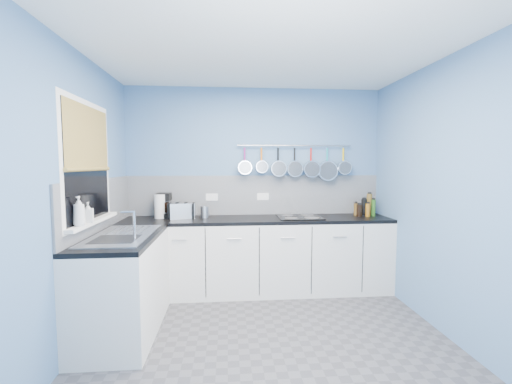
{
  "coord_description": "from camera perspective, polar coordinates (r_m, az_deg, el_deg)",
  "views": [
    {
      "loc": [
        -0.34,
        -2.76,
        1.54
      ],
      "look_at": [
        -0.05,
        0.75,
        1.25
      ],
      "focal_mm": 23.42,
      "sensor_mm": 36.0,
      "label": 1
    }
  ],
  "objects": [
    {
      "name": "floor",
      "position": [
        3.18,
        2.23,
        -24.45
      ],
      "size": [
        3.2,
        3.0,
        0.02
      ],
      "primitive_type": "cube",
      "color": "#47474C",
      "rests_on": "ground"
    },
    {
      "name": "ceiling",
      "position": [
        2.94,
        2.4,
        23.96
      ],
      "size": [
        3.2,
        3.0,
        0.02
      ],
      "primitive_type": "cube",
      "color": "white",
      "rests_on": "ground"
    },
    {
      "name": "wall_back",
      "position": [
        4.29,
        -0.18,
        0.83
      ],
      "size": [
        3.2,
        0.02,
        2.5
      ],
      "primitive_type": "cube",
      "color": "#4D75A3",
      "rests_on": "ground"
    },
    {
      "name": "wall_front",
      "position": [
        1.32,
        10.47,
        -7.95
      ],
      "size": [
        3.2,
        0.02,
        2.5
      ],
      "primitive_type": "cube",
      "color": "#4D75A3",
      "rests_on": "ground"
    },
    {
      "name": "wall_left",
      "position": [
        3.05,
        -29.32,
        -1.34
      ],
      "size": [
        0.02,
        3.0,
        2.5
      ],
      "primitive_type": "cube",
      "color": "#4D75A3",
      "rests_on": "ground"
    },
    {
      "name": "wall_right",
      "position": [
        3.39,
        30.42,
        -0.84
      ],
      "size": [
        0.02,
        3.0,
        2.5
      ],
      "primitive_type": "cube",
      "color": "#4D75A3",
      "rests_on": "ground"
    },
    {
      "name": "backsplash_back",
      "position": [
        4.28,
        -0.16,
        -0.53
      ],
      "size": [
        3.2,
        0.02,
        0.5
      ],
      "primitive_type": "cube",
      "color": "#9FA0A3",
      "rests_on": "wall_back"
    },
    {
      "name": "backsplash_left",
      "position": [
        3.6,
        -24.99,
        -1.95
      ],
      "size": [
        0.02,
        1.8,
        0.5
      ],
      "primitive_type": "cube",
      "color": "#9FA0A3",
      "rests_on": "wall_left"
    },
    {
      "name": "cabinet_run_back",
      "position": [
        4.12,
        0.17,
        -10.91
      ],
      "size": [
        3.2,
        0.6,
        0.86
      ],
      "primitive_type": "cube",
      "color": "silver",
      "rests_on": "ground"
    },
    {
      "name": "worktop_back",
      "position": [
        4.03,
        0.18,
        -4.73
      ],
      "size": [
        3.2,
        0.6,
        0.04
      ],
      "primitive_type": "cube",
      "color": "black",
      "rests_on": "cabinet_run_back"
    },
    {
      "name": "cabinet_run_left",
      "position": [
        3.39,
        -21.63,
        -14.74
      ],
      "size": [
        0.6,
        1.2,
        0.86
      ],
      "primitive_type": "cube",
      "color": "silver",
      "rests_on": "ground"
    },
    {
      "name": "worktop_left",
      "position": [
        3.27,
        -21.87,
        -7.27
      ],
      "size": [
        0.6,
        1.2,
        0.04
      ],
      "primitive_type": "cube",
      "color": "black",
      "rests_on": "cabinet_run_left"
    },
    {
      "name": "window_frame",
      "position": [
        3.3,
        -26.81,
        4.39
      ],
      "size": [
        0.01,
        1.0,
        1.1
      ],
      "primitive_type": "cube",
      "color": "white",
      "rests_on": "wall_left"
    },
    {
      "name": "window_glass",
      "position": [
        3.29,
        -26.73,
        4.39
      ],
      "size": [
        0.01,
        0.9,
        1.0
      ],
      "primitive_type": "cube",
      "color": "black",
      "rests_on": "wall_left"
    },
    {
      "name": "bamboo_blind",
      "position": [
        3.3,
        -26.75,
        8.3
      ],
      "size": [
        0.01,
        0.9,
        0.55
      ],
      "primitive_type": "cube",
      "color": "#AC8D3E",
      "rests_on": "wall_left"
    },
    {
      "name": "window_sill",
      "position": [
        3.32,
        -26.08,
        -4.5
      ],
      "size": [
        0.1,
        0.98,
        0.03
      ],
      "primitive_type": "cube",
      "color": "white",
      "rests_on": "wall_left"
    },
    {
      "name": "sink_unit",
      "position": [
        3.27,
        -21.88,
        -6.86
      ],
      "size": [
        0.5,
        0.95,
        0.01
      ],
      "primitive_type": "cube",
      "color": "silver",
      "rests_on": "worktop_left"
    },
    {
      "name": "mixer_tap",
      "position": [
        3.03,
        -20.05,
        -5.26
      ],
      "size": [
        0.12,
        0.08,
        0.26
      ],
      "primitive_type": null,
      "color": "silver",
      "rests_on": "worktop_left"
    },
    {
      "name": "socket_left",
      "position": [
        4.26,
        -7.54,
        -0.86
      ],
      "size": [
        0.15,
        0.01,
        0.09
      ],
      "primitive_type": "cube",
      "color": "white",
      "rests_on": "backsplash_back"
    },
    {
      "name": "socket_right",
      "position": [
        4.27,
        1.19,
        -0.8
      ],
      "size": [
        0.15,
        0.01,
        0.09
      ],
      "primitive_type": "cube",
      "color": "white",
      "rests_on": "backsplash_back"
    },
    {
      "name": "pot_rail",
      "position": [
        4.3,
        6.61,
        7.88
      ],
      "size": [
        1.45,
        0.02,
        0.02
      ],
      "primitive_type": "cylinder",
      "rotation": [
        0.0,
        1.57,
        0.0
      ],
      "color": "silver",
      "rests_on": "wall_back"
    },
    {
      "name": "soap_bottle_a",
      "position": [
        3.01,
        -27.98,
        -2.9
      ],
      "size": [
        0.09,
        0.1,
        0.24
      ],
      "primitive_type": "imported",
      "rotation": [
        0.0,
        0.0,
        0.03
      ],
      "color": "white",
      "rests_on": "window_sill"
    },
    {
      "name": "soap_bottle_b",
      "position": [
        3.17,
        -26.76,
        -3.11
      ],
      "size": [
        0.09,
        0.1,
        0.17
      ],
      "primitive_type": "imported",
      "rotation": [
        0.0,
        0.0,
        0.24
      ],
      "color": "white",
      "rests_on": "window_sill"
    },
    {
      "name": "paper_towel",
      "position": [
        4.15,
        -16.1,
        -2.37
      ],
      "size": [
        0.13,
        0.13,
        0.29
      ],
      "primitive_type": "cylinder",
      "rotation": [
        0.0,
        0.0,
        0.04
      ],
      "color": "white",
      "rests_on": "worktop_back"
    },
    {
      "name": "coffee_maker",
      "position": [
        4.19,
        -15.47,
        -2.21
      ],
      "size": [
        0.18,
        0.19,
        0.3
      ],
      "primitive_type": null,
      "rotation": [
        0.0,
        0.0,
        -0.05
      ],
      "color": "black",
      "rests_on": "worktop_back"
    },
    {
      "name": "toaster",
      "position": [
        4.07,
        -12.58,
        -3.15
      ],
      "size": [
        0.32,
        0.24,
        0.18
      ],
      "primitive_type": "cube",
      "rotation": [
        0.0,
        0.0,
        0.28
      ],
      "color": "silver",
      "rests_on": "worktop_back"
    },
    {
      "name": "canister",
      "position": [
        4.07,
        -8.76,
        -3.39
      ],
      "size": [
        0.12,
        0.12,
        0.14
      ],
      "primitive_type": "cylinder",
      "rotation": [
        0.0,
        0.0,
        -0.21
      ],
      "color": "silver",
      "rests_on": "worktop_back"
    },
    {
      "name": "hob",
      "position": [
        4.08,
        7.42,
        -4.27
      ],
      "size": [
        0.52,
        0.46,
        0.01
      ],
      "primitive_type": "cube",
      "color": "black",
      "rests_on": "worktop_back"
    },
    {
      "name": "pan_0",
      "position": [
        4.2,
        -1.95,
        5.5
      ],
      "size": [
        0.17,
        0.13,
        0.36
      ],
      "primitive_type": null,
      "color": "silver",
      "rests_on": "pot_rail"
    },
    {
      "name": "pan_1",
      "position": [
        4.22,
        0.94,
        5.63
      ],
      "size": [
        0.15,
        0.11,
        0.34
      ],
      "primitive_type": null,
      "color": "silver",
      "rests_on": "pot_rail"
    },
    {
      "name": "pan_2",
      "position": [
        4.24,
        3.79,
        5.31
      ],
      "size": [
        0.2,
        0.11,
        0.39
      ],
      "primitive_type": null,
      "color": "silver",
      "rests_on": "pot_rail"
    },
    {
      "name": "pan_3",
      "position": [
        4.28,
        6.61,
        5.23
      ],
      "size": [
        0.21,
        0.08,
        0.4
      ],
      "primitive_type": null,
      "color": "silver",
      "rests_on": "pot_rail"
    },
    {
      "name": "pan_4",
      "position": [
        4.33,
        9.37,
        5.15
      ],
      "size": [
        0.21,
        0.1,
        0.4
      ],
      "primitive_type": null,
      "color": "silver",
      "rests_on": "pot_rail"
    },
    {
      "name": "pan_5",
      "position": [
        4.38,
        12.05,
        4.81
      ],
      "size": [
        0.26,
        0.08,
        0.45
      ],
      "primitive_type": null,
      "color": "silver",
      "rests_on": "pot_rail"
    },
    {
      "name": "pan_6",
      "position": [
        4.45,
        14.68,
        5.27
      ],
      "size": [
        0.18,
        0.1,
        0.37
      ],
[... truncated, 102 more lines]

